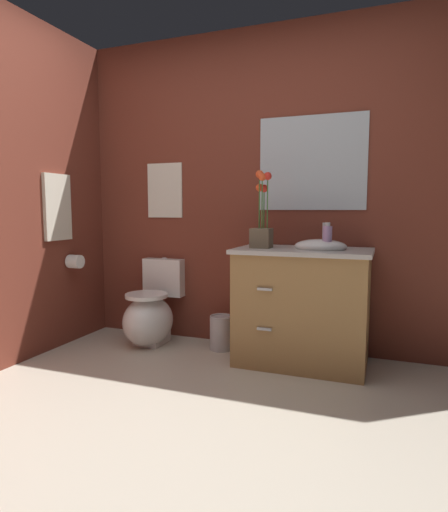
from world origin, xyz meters
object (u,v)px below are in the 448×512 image
(wall_mirror, at_px, (312,163))
(hanging_towel, at_px, (57,207))
(flower_vase, at_px, (262,224))
(toilet_paper_roll, at_px, (75,261))
(soap_bottle, at_px, (327,238))
(vanity_cabinet, at_px, (302,305))
(wall_poster, at_px, (165,191))
(toilet, at_px, (151,314))
(trash_bin, at_px, (221,332))

(wall_mirror, distance_m, hanging_towel, 2.00)
(flower_vase, bearing_deg, toilet_paper_roll, -175.16)
(flower_vase, xyz_separation_m, soap_bottle, (0.46, -0.01, -0.09))
(hanging_towel, bearing_deg, vanity_cabinet, 8.55)
(wall_poster, distance_m, wall_mirror, 1.26)
(vanity_cabinet, height_order, toilet_paper_roll, vanity_cabinet)
(toilet, height_order, wall_poster, wall_poster)
(trash_bin, bearing_deg, soap_bottle, -9.39)
(trash_bin, relative_size, wall_mirror, 0.34)
(vanity_cabinet, relative_size, toilet_paper_roll, 9.18)
(toilet, height_order, trash_bin, toilet)
(toilet, distance_m, flower_vase, 1.22)
(hanging_towel, height_order, toilet_paper_roll, hanging_towel)
(trash_bin, distance_m, hanging_towel, 1.62)
(vanity_cabinet, xyz_separation_m, trash_bin, (-0.65, 0.09, -0.29))
(vanity_cabinet, xyz_separation_m, flower_vase, (-0.29, -0.04, 0.58))
(hanging_towel, bearing_deg, trash_bin, 16.82)
(vanity_cabinet, bearing_deg, trash_bin, 172.19)
(flower_vase, height_order, trash_bin, flower_vase)
(soap_bottle, distance_m, hanging_towel, 2.08)
(flower_vase, distance_m, wall_poster, 1.05)
(toilet_paper_roll, bearing_deg, trash_bin, 12.40)
(soap_bottle, bearing_deg, hanging_towel, -173.41)
(toilet, relative_size, trash_bin, 2.54)
(wall_mirror, relative_size, toilet_paper_roll, 7.27)
(wall_poster, relative_size, hanging_towel, 0.88)
(soap_bottle, bearing_deg, vanity_cabinet, 164.65)
(wall_poster, bearing_deg, flower_vase, -19.22)
(vanity_cabinet, distance_m, trash_bin, 0.72)
(soap_bottle, relative_size, wall_poster, 0.41)
(toilet, bearing_deg, soap_bottle, -2.93)
(soap_bottle, height_order, wall_mirror, wall_mirror)
(trash_bin, bearing_deg, flower_vase, -19.71)
(soap_bottle, relative_size, hanging_towel, 0.36)
(toilet, distance_m, hanging_towel, 1.13)
(flower_vase, distance_m, soap_bottle, 0.47)
(vanity_cabinet, distance_m, hanging_towel, 2.03)
(trash_bin, bearing_deg, toilet_paper_roll, -167.60)
(trash_bin, distance_m, wall_mirror, 1.48)
(vanity_cabinet, height_order, wall_mirror, wall_mirror)
(soap_bottle, distance_m, trash_bin, 1.14)
(toilet, height_order, wall_mirror, wall_mirror)
(toilet, xyz_separation_m, toilet_paper_roll, (-0.59, -0.20, 0.44))
(soap_bottle, xyz_separation_m, toilet_paper_roll, (-2.00, -0.12, -0.24))
(soap_bottle, bearing_deg, flower_vase, 179.16)
(trash_bin, xyz_separation_m, toilet_paper_roll, (-1.18, -0.26, 0.54))
(wall_mirror, bearing_deg, vanity_cabinet, -89.45)
(soap_bottle, distance_m, wall_mirror, 0.66)
(vanity_cabinet, bearing_deg, hanging_towel, -171.45)
(hanging_towel, bearing_deg, soap_bottle, 6.59)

